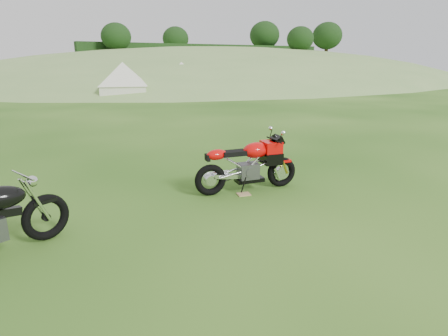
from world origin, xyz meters
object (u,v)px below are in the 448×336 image
tent_mid (124,79)px  plywood_board (244,194)px  tent_right (182,76)px  caravan (199,79)px  sport_motorcycle (247,161)px

tent_mid → plywood_board: bearing=-80.3°
plywood_board → tent_right: bearing=66.5°
caravan → sport_motorcycle: bearing=-99.5°
sport_motorcycle → plywood_board: size_ratio=8.25×
tent_right → tent_mid: bearing=-133.8°
sport_motorcycle → plywood_board: bearing=-126.9°
sport_motorcycle → tent_right: tent_right is taller
sport_motorcycle → tent_mid: bearing=91.2°
sport_motorcycle → tent_mid: size_ratio=0.73×
plywood_board → caravan: (10.62, 21.00, 0.95)m
caravan → tent_mid: bearing=-144.5°
plywood_board → caravan: caravan is taller
sport_motorcycle → tent_mid: (3.64, 18.57, 0.60)m
sport_motorcycle → caravan: bearing=75.7°
plywood_board → tent_right: tent_right is taller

